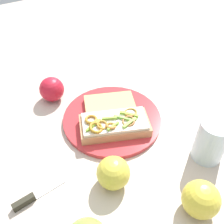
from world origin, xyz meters
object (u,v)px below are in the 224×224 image
object	(u,v)px
apple_2	(52,89)
drinking_glass	(211,140)
apple_3	(113,173)
plate	(112,119)
knife	(30,199)
apple_0	(201,199)
sandwich	(114,124)
bread_slice_side	(110,104)

from	to	relation	value
apple_2	drinking_glass	world-z (taller)	drinking_glass
apple_2	apple_3	xyz separation A→B (m)	(0.01, -0.34, 0.00)
plate	knife	xyz separation A→B (m)	(-0.28, -0.12, 0.00)
apple_0	apple_3	xyz separation A→B (m)	(-0.12, 0.14, -0.00)
drinking_glass	knife	bearing A→B (deg)	165.91
plate	knife	size ratio (longest dim) A/B	2.27
drinking_glass	sandwich	bearing A→B (deg)	130.72
plate	apple_0	bearing A→B (deg)	-85.97
sandwich	knife	xyz separation A→B (m)	(-0.26, -0.08, -0.02)
apple_0	apple_2	xyz separation A→B (m)	(-0.13, 0.49, -0.00)
bread_slice_side	knife	distance (m)	0.33
sandwich	knife	size ratio (longest dim) A/B	1.67
plate	sandwich	world-z (taller)	sandwich
apple_2	knife	size ratio (longest dim) A/B	0.61
apple_2	knife	xyz separation A→B (m)	(-0.17, -0.29, -0.03)
drinking_glass	apple_3	bearing A→B (deg)	167.65
plate	bread_slice_side	xyz separation A→B (m)	(0.02, 0.04, 0.02)
bread_slice_side	drinking_glass	world-z (taller)	drinking_glass
sandwich	apple_0	bearing A→B (deg)	119.59
apple_3	drinking_glass	bearing A→B (deg)	-12.35
plate	drinking_glass	xyz separation A→B (m)	(0.14, -0.22, 0.05)
drinking_glass	plate	bearing A→B (deg)	122.01
sandwich	apple_2	distance (m)	0.23
plate	bread_slice_side	distance (m)	0.05
bread_slice_side	apple_0	world-z (taller)	apple_0
plate	apple_0	xyz separation A→B (m)	(0.02, -0.32, 0.03)
bread_slice_side	apple_2	distance (m)	0.18
plate	sandwich	distance (m)	0.05
drinking_glass	knife	world-z (taller)	drinking_glass
apple_3	knife	size ratio (longest dim) A/B	0.62
bread_slice_side	knife	xyz separation A→B (m)	(-0.29, -0.16, -0.01)
bread_slice_side	apple_2	world-z (taller)	apple_2
plate	apple_2	xyz separation A→B (m)	(-0.11, 0.17, 0.03)
apple_0	apple_3	bearing A→B (deg)	129.85
plate	knife	bearing A→B (deg)	-156.57
apple_0	drinking_glass	bearing A→B (deg)	38.03
plate	apple_2	world-z (taller)	apple_2
apple_3	apple_2	bearing A→B (deg)	91.66
apple_0	knife	world-z (taller)	apple_0
plate	apple_2	size ratio (longest dim) A/B	3.71
plate	drinking_glass	distance (m)	0.27
apple_2	apple_3	world-z (taller)	apple_3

